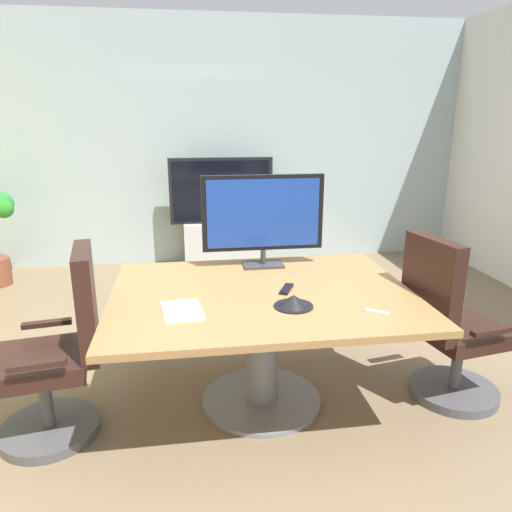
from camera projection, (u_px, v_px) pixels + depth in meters
The scene contains 11 objects.
ground_plane at pixel (239, 404), 3.08m from camera, with size 7.56×7.56×0.00m, color #7A664C.
wall_back_glass_partition at pixel (207, 144), 5.78m from camera, with size 6.37×0.10×2.89m, color #9EB2B7.
conference_table at pixel (262, 319), 2.94m from camera, with size 1.80×1.38×0.76m.
office_chair_left at pixel (60, 361), 2.69m from camera, with size 0.63×0.61×1.09m.
office_chair_right at pixel (448, 334), 3.02m from camera, with size 0.63×0.61×1.09m.
tv_monitor at pixel (263, 215), 3.29m from camera, with size 0.84×0.18×0.64m.
wall_display_unit at pixel (222, 231), 5.74m from camera, with size 1.20×0.36×1.31m.
conference_phone at pixel (294, 302), 2.65m from camera, with size 0.22×0.22×0.07m.
remote_control at pixel (287, 289), 2.91m from camera, with size 0.05×0.17×0.02m, color black.
whiteboard_marker at pixel (377, 313), 2.56m from camera, with size 0.13×0.02×0.02m, color silver.
paper_notepad at pixel (182, 310), 2.60m from camera, with size 0.21×0.30×0.01m, color white.
Camera 1 is at (-0.29, -2.67, 1.78)m, focal length 33.72 mm.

